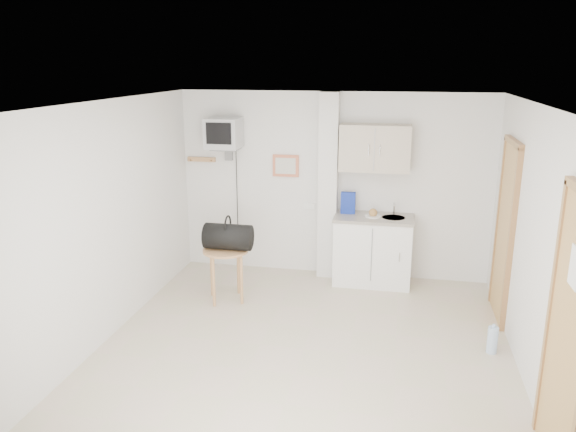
% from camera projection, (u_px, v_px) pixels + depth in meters
% --- Properties ---
extents(ground, '(4.50, 4.50, 0.00)m').
position_uv_depth(ground, '(304.00, 349.00, 5.80)').
color(ground, '#C5B29C').
rests_on(ground, ground).
extents(room_envelope, '(4.24, 4.54, 2.55)m').
position_uv_depth(room_envelope, '(331.00, 204.00, 5.43)').
color(room_envelope, white).
rests_on(room_envelope, ground).
extents(kitchenette, '(1.03, 0.58, 2.10)m').
position_uv_depth(kitchenette, '(373.00, 224.00, 7.37)').
color(kitchenette, white).
rests_on(kitchenette, ground).
extents(crt_television, '(0.44, 0.45, 2.15)m').
position_uv_depth(crt_television, '(224.00, 134.00, 7.47)').
color(crt_television, slate).
rests_on(crt_television, ground).
extents(round_table, '(0.56, 0.56, 0.66)m').
position_uv_depth(round_table, '(226.00, 257.00, 6.86)').
color(round_table, '#B1834B').
rests_on(round_table, ground).
extents(duffel_bag, '(0.57, 0.32, 0.43)m').
position_uv_depth(duffel_bag, '(228.00, 236.00, 6.80)').
color(duffel_bag, black).
rests_on(duffel_bag, round_table).
extents(water_bottle, '(0.11, 0.11, 0.32)m').
position_uv_depth(water_bottle, '(492.00, 340.00, 5.69)').
color(water_bottle, '#AEC9EA').
rests_on(water_bottle, ground).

